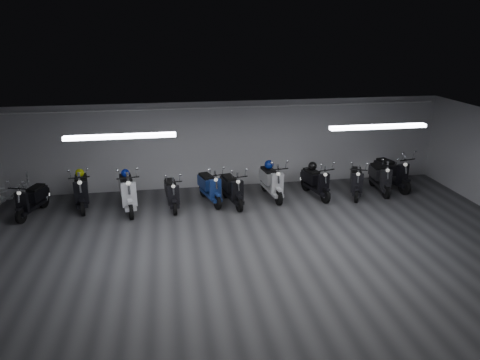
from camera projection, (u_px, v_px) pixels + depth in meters
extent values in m
cube|color=#363638|center=(262.00, 259.00, 10.09)|extent=(14.00, 10.00, 0.01)
cube|color=gray|center=(265.00, 139.00, 9.16)|extent=(14.00, 10.00, 0.01)
cube|color=#A6A6A9|center=(231.00, 144.00, 14.29)|extent=(14.00, 0.01, 2.80)
cube|color=white|center=(120.00, 136.00, 9.66)|extent=(2.40, 0.18, 0.08)
cube|color=white|center=(378.00, 127.00, 10.58)|extent=(2.40, 0.18, 0.08)
cylinder|color=white|center=(231.00, 107.00, 13.81)|extent=(13.60, 0.05, 0.05)
imported|color=silver|center=(8.00, 191.00, 12.40)|extent=(2.13, 1.30, 1.30)
sphere|color=navy|center=(269.00, 165.00, 13.59)|extent=(0.28, 0.28, 0.28)
sphere|color=black|center=(313.00, 166.00, 13.67)|extent=(0.27, 0.27, 0.27)
sphere|color=navy|center=(125.00, 173.00, 12.66)|extent=(0.24, 0.24, 0.24)
sphere|color=#AABC0B|center=(80.00, 173.00, 12.85)|extent=(0.25, 0.25, 0.25)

